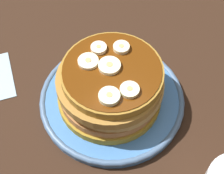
{
  "coord_description": "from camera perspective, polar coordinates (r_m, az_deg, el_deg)",
  "views": [
    {
      "loc": [
        -21.35,
        -25.45,
        51.58
      ],
      "look_at": [
        0.0,
        0.0,
        4.66
      ],
      "focal_mm": 54.87,
      "sensor_mm": 36.0,
      "label": 1
    }
  ],
  "objects": [
    {
      "name": "banana_slice_1",
      "position": [
        0.55,
        -3.98,
        4.26
      ],
      "size": [
        3.33,
        3.33,
        0.75
      ],
      "color": "#FBEABD",
      "rests_on": "pancake_stack"
    },
    {
      "name": "ground_plane",
      "position": [
        0.63,
        0.0,
        -3.26
      ],
      "size": [
        140.0,
        140.0,
        3.0
      ],
      "primitive_type": "cube",
      "color": "black"
    },
    {
      "name": "banana_slice_3",
      "position": [
        0.5,
        -0.45,
        -1.58
      ],
      "size": [
        3.25,
        3.25,
        0.98
      ],
      "color": "#EFF4C3",
      "rests_on": "pancake_stack"
    },
    {
      "name": "plate",
      "position": [
        0.61,
        0.0,
        -2.01
      ],
      "size": [
        25.46,
        25.46,
        1.81
      ],
      "color": "#3F72B2",
      "rests_on": "ground_plane"
    },
    {
      "name": "banana_slice_5",
      "position": [
        0.56,
        1.56,
        6.58
      ],
      "size": [
        2.72,
        2.72,
        0.92
      ],
      "color": "#F4E6B4",
      "rests_on": "pancake_stack"
    },
    {
      "name": "pancake_stack",
      "position": [
        0.57,
        -0.2,
        0.1
      ],
      "size": [
        17.93,
        17.83,
        7.96
      ],
      "color": "olive",
      "rests_on": "plate"
    },
    {
      "name": "banana_slice_0",
      "position": [
        0.54,
        -0.57,
        3.43
      ],
      "size": [
        3.56,
        3.56,
        0.87
      ],
      "color": "#FCF3C2",
      "rests_on": "pancake_stack"
    },
    {
      "name": "banana_slice_2",
      "position": [
        0.56,
        -2.23,
        6.48
      ],
      "size": [
        2.64,
        2.64,
        0.88
      ],
      "color": "#FDE9C6",
      "rests_on": "pancake_stack"
    },
    {
      "name": "banana_slice_4",
      "position": [
        0.51,
        2.95,
        -0.51
      ],
      "size": [
        2.98,
        2.98,
        0.86
      ],
      "color": "#F8EFB9",
      "rests_on": "pancake_stack"
    }
  ]
}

